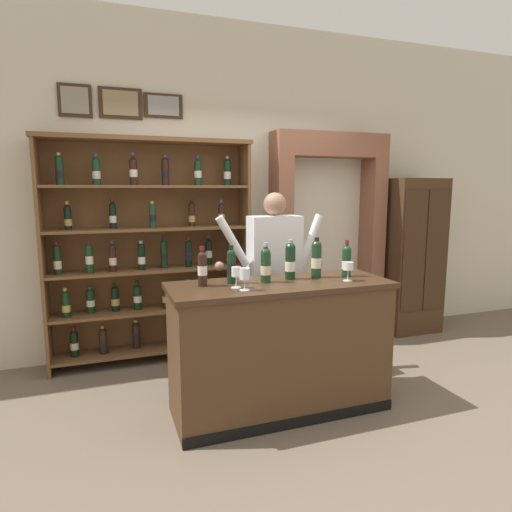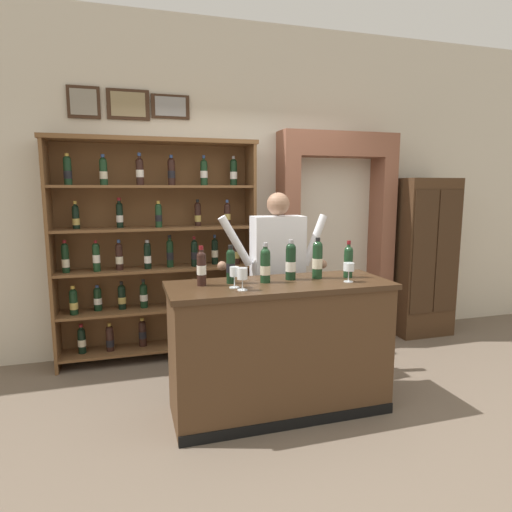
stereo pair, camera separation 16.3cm
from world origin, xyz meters
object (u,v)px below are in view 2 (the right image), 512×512
Objects in this scene: wine_glass_left at (234,273)px; wine_glass_center at (242,275)px; tasting_counter at (280,347)px; tasting_bottle_riserva at (348,261)px; wine_glass_spare at (349,268)px; wine_shelf at (157,247)px; shopkeeper at (278,263)px; tasting_bottle_bianco at (317,259)px; tasting_bottle_rosso at (231,265)px; tasting_bottle_vin_santo at (291,261)px; tasting_bottle_prosecco at (201,267)px; tasting_bottle_chianti at (265,265)px; side_cabinet at (424,257)px.

wine_glass_center is (0.03, -0.09, 0.00)m from wine_glass_left.
tasting_counter is 5.73× the size of tasting_bottle_riserva.
tasting_bottle_riserva is 2.01× the size of wine_glass_spare.
wine_glass_left is at bearing -73.30° from wine_shelf.
shopkeeper reaches higher than tasting_counter.
shopkeeper reaches higher than tasting_bottle_bianco.
tasting_bottle_rosso is 0.16m from wine_glass_left.
wine_glass_center is at bearing -84.70° from tasting_bottle_rosso.
tasting_bottle_vin_santo reaches higher than tasting_counter.
wine_glass_left is (0.21, -0.14, -0.03)m from tasting_bottle_prosecco.
tasting_counter is 11.51× the size of wine_glass_spare.
wine_glass_center is at bearing -151.38° from tasting_bottle_vin_santo.
tasting_bottle_prosecco is 0.47m from tasting_bottle_chianti.
side_cabinet is 6.38× the size of tasting_bottle_rosso.
wine_shelf reaches higher than shopkeeper.
wine_shelf reaches higher than wine_glass_spare.
wine_glass_spare is (0.85, -0.21, -0.03)m from tasting_bottle_rosso.
side_cabinet is at bearing 29.30° from tasting_counter.
shopkeeper reaches higher than tasting_bottle_prosecco.
tasting_bottle_bianco is 2.12× the size of wine_glass_left.
tasting_bottle_vin_santo is 0.47m from tasting_bottle_riserva.
tasting_bottle_vin_santo reaches higher than tasting_bottle_prosecco.
side_cabinet is 12.49× the size of wine_glass_spare.
tasting_counter is 5.79× the size of tasting_bottle_prosecco.
wine_shelf is 1.26m from shopkeeper.
side_cabinet reaches higher than tasting_bottle_bianco.
tasting_bottle_vin_santo is (-2.09, -1.15, 0.24)m from side_cabinet.
tasting_bottle_bianco is (-1.87, -1.16, 0.25)m from side_cabinet.
shopkeeper is 0.94m from tasting_bottle_prosecco.
tasting_bottle_vin_santo is at bearing 28.62° from wine_glass_center.
wine_glass_center is at bearing -139.04° from tasting_bottle_chianti.
wine_shelf is 7.62× the size of tasting_bottle_rosso.
tasting_bottle_rosso is 0.93m from tasting_bottle_riserva.
tasting_bottle_rosso is (-0.55, -0.52, 0.10)m from shopkeeper.
tasting_bottle_chianti is at bearing 156.94° from tasting_counter.
wine_shelf is 1.30× the size of shopkeeper.
wine_glass_left is (-0.70, -0.14, -0.05)m from tasting_bottle_bianco.
wine_glass_left is at bearing -162.45° from tasting_bottle_vin_santo.
tasting_bottle_bianco is at bearing -75.27° from shopkeeper.
wine_shelf is 7.02× the size of tasting_bottle_vin_santo.
tasting_bottle_chianti is at bearing -168.16° from tasting_bottle_vin_santo.
side_cabinet is at bearing -2.71° from wine_shelf.
wine_shelf is 1.71m from tasting_counter.
tasting_bottle_riserva reaches higher than wine_glass_center.
side_cabinet is at bearing 28.80° from tasting_bottle_vin_santo.
tasting_bottle_riserva is (0.68, -0.01, -0.01)m from tasting_bottle_chianti.
tasting_bottle_riserva is (0.25, -0.04, -0.02)m from tasting_bottle_bianco.
tasting_counter is at bearing -23.06° from tasting_bottle_chianti.
tasting_bottle_riserva is at bearing -55.90° from shopkeeper.
wine_shelf reaches higher than tasting_bottle_rosso.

